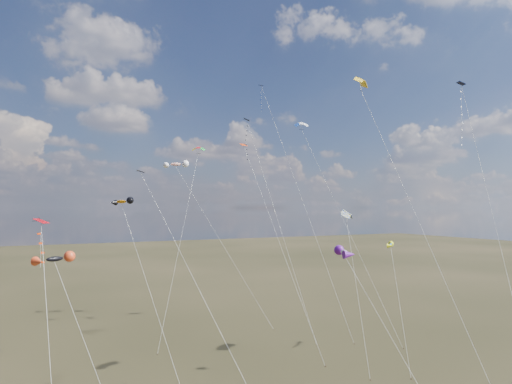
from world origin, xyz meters
name	(u,v)px	position (x,y,z in m)	size (l,w,h in m)	color
diamond_black_high	(249,148)	(6.11, 32.38, 26.55)	(1.89, 18.36, 31.37)	black
diamond_navy_tall	(267,114)	(10.43, 34.44, 32.71)	(2.02, 22.94, 38.05)	#111A52
diamond_black_mid	(173,236)	(-13.07, 9.22, 14.49)	(6.81, 16.80, 20.86)	black
diamond_red_low	(42,253)	(-24.07, 6.92, 13.61)	(1.62, 9.29, 16.23)	#B5050D
diamond_navy_right	(465,126)	(13.34, -1.27, 25.08)	(10.06, 14.70, 29.79)	#0A1043
diamond_orange_center	(261,193)	(3.82, 23.90, 19.09)	(1.08, 21.30, 26.74)	#C1340B
parafoil_yellow	(362,80)	(5.39, 4.63, 30.15)	(3.33, 19.53, 30.94)	gold
parafoil_blue_white	(302,125)	(13.00, 27.80, 29.98)	(4.08, 19.15, 30.79)	blue
parafoil_striped	(347,212)	(9.11, 11.88, 16.50)	(5.27, 9.71, 17.28)	gold
parafoil_tricolor	(198,149)	(-2.62, 31.79, 25.70)	(9.89, 11.79, 26.43)	yellow
novelty_black_orange	(55,259)	(-23.00, 9.22, 12.81)	(5.95, 7.47, 13.38)	black
novelty_orange_black	(122,202)	(-15.18, 22.94, 17.70)	(4.23, 16.67, 18.29)	#CB7304
novelty_white_purple	(344,253)	(-1.00, -0.62, 13.25)	(3.62, 10.12, 13.79)	silver
novelty_redwhite_stripe	(176,165)	(-3.86, 38.75, 23.96)	(11.79, 15.53, 24.66)	#EA4319
novelty_blue_yellow	(391,245)	(14.82, 10.68, 12.46)	(6.59, 9.61, 12.92)	#2273B6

